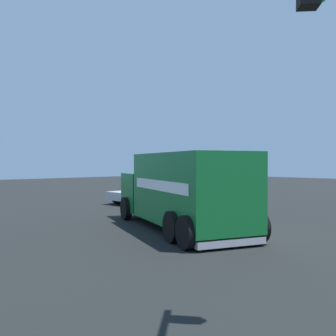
{
  "coord_description": "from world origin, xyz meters",
  "views": [
    {
      "loc": [
        -8.0,
        10.84,
        2.52
      ],
      "look_at": [
        2.52,
        0.85,
        2.33
      ],
      "focal_mm": 40.68,
      "sensor_mm": 36.0,
      "label": 1
    }
  ],
  "objects": [
    {
      "name": "ground_plane",
      "position": [
        0.0,
        0.0,
        0.0
      ],
      "size": [
        100.0,
        100.0,
        0.0
      ],
      "primitive_type": "plane",
      "color": "black"
    },
    {
      "name": "pickup_silver",
      "position": [
        10.36,
        -4.81,
        0.73
      ],
      "size": [
        2.3,
        5.22,
        1.38
      ],
      "color": "#B7BABF",
      "rests_on": "ground"
    },
    {
      "name": "delivery_truck",
      "position": [
        2.02,
        0.62,
        1.5
      ],
      "size": [
        8.23,
        5.24,
        2.87
      ],
      "color": "#146B2D",
      "rests_on": "ground"
    }
  ]
}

